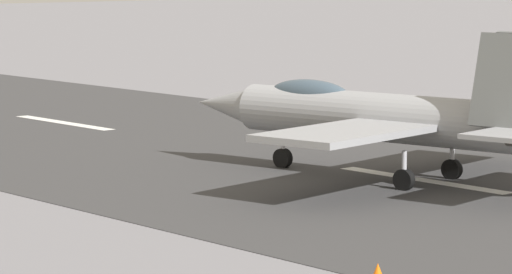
# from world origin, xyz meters

# --- Properties ---
(ground_plane) EXTENTS (400.00, 400.00, 0.00)m
(ground_plane) POSITION_xyz_m (0.00, 0.00, 0.00)
(ground_plane) COLOR slate
(runway_strip) EXTENTS (240.00, 26.00, 0.02)m
(runway_strip) POSITION_xyz_m (-0.02, 0.00, 0.01)
(runway_strip) COLOR #39393A
(runway_strip) RESTS_ON ground
(fighter_jet) EXTENTS (17.34, 14.87, 5.56)m
(fighter_jet) POSITION_xyz_m (0.90, 0.91, 2.37)
(fighter_jet) COLOR #95969A
(fighter_jet) RESTS_ON ground
(marker_cone_near) EXTENTS (0.44, 0.44, 0.55)m
(marker_cone_near) POSITION_xyz_m (-10.62, 13.15, 0.28)
(marker_cone_near) COLOR orange
(marker_cone_near) RESTS_ON ground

